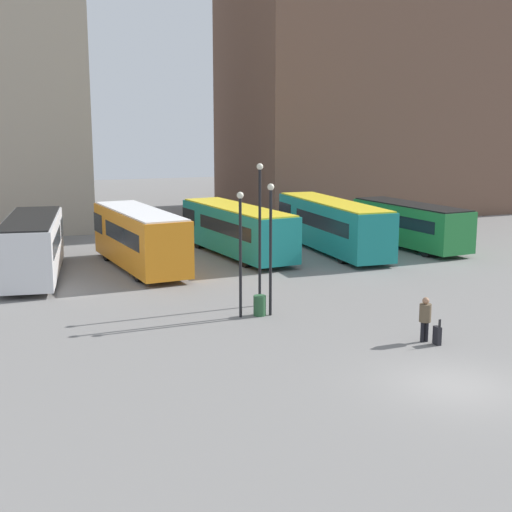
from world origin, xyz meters
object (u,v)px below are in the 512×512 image
Objects in this scene: bus_3 at (331,224)px; bus_2 at (236,229)px; bus_4 at (409,224)px; bus_1 at (139,237)px; lamp_post_2 at (260,224)px; trash_bin at (260,306)px; traveler at (425,315)px; suitcase at (437,335)px; lamp_post_0 at (240,244)px; bus_0 at (32,245)px; lamp_post_1 at (271,238)px.

bus_2 is at bearing 84.14° from bus_3.
bus_1 is at bearing 84.79° from bus_4.
lamp_post_2 is at bearing 119.53° from bus_4.
trash_bin is at bearing 122.26° from bus_4.
bus_1 is 6.00× the size of traveler.
suitcase is at bearing -151.06° from traveler.
lamp_post_0 reaches higher than bus_3.
bus_0 is 22.84m from bus_4.
bus_2 is at bearing -71.03° from bus_0.
lamp_post_1 is (-4.29, 5.71, 2.89)m from suitcase.
lamp_post_1 is 1.67m from lamp_post_2.
bus_4 is at bearing 40.54° from lamp_post_1.
bus_0 is 10.03× the size of suitcase.
bus_2 is 13.57m from lamp_post_1.
bus_1 is 18.14m from traveler.
suitcase is (-4.47, -18.22, -1.35)m from bus_3.
bus_0 is at bearing 129.59° from lamp_post_1.
bus_0 reaches higher than suitcase.
trash_bin is (-14.32, -11.77, -1.11)m from bus_4.
lamp_post_0 is 6.09× the size of trash_bin.
lamp_post_2 is (-8.64, -10.88, 1.91)m from bus_3.
lamp_post_0 is at bearing 177.63° from trash_bin.
bus_3 is at bearing -13.21° from suitcase.
trash_bin is at bearing -109.95° from lamp_post_2.
bus_0 reaches higher than bus_2.
traveler is 7.85m from lamp_post_0.
traveler is at bearing -52.46° from lamp_post_1.
traveler is at bearing -133.60° from bus_0.
bus_4 is (11.09, -1.30, -0.08)m from bus_2.
bus_1 reaches higher than bus_0.
suitcase is at bearing -46.61° from lamp_post_0.
suitcase is (-9.61, -17.59, -1.19)m from bus_4.
suitcase is (7.63, -17.01, -1.40)m from bus_1.
traveler is 0.32× the size of lamp_post_0.
bus_3 is 1.90× the size of lamp_post_2.
lamp_post_2 reaches higher than bus_3.
bus_4 is (22.82, 1.09, -0.17)m from bus_0.
bus_0 is 14.09m from lamp_post_1.
bus_0 is at bearing 88.51° from bus_1.
bus_1 is 11.88m from lamp_post_1.
bus_2 is 0.94× the size of bus_3.
trash_bin is at bearing -134.03° from bus_0.
bus_3 reaches higher than trash_bin.
bus_3 is 7.02× the size of traveler.
suitcase is 1.15× the size of trash_bin.
lamp_post_0 reaches higher than suitcase.
lamp_post_0 is at bearing 44.97° from traveler.
trash_bin is at bearing 158.26° from bus_2.
bus_1 reaches higher than bus_2.
lamp_post_1 is at bearing -132.94° from bus_0.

